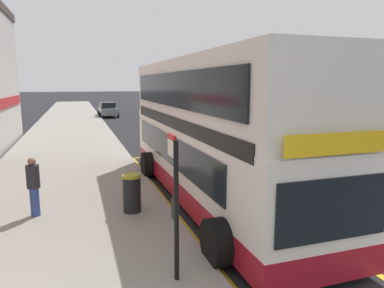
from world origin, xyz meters
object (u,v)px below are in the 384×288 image
at_px(pedestrian_waiting_near_sign, 34,185).
at_px(bus_stop_sign, 175,196).
at_px(parked_car_white_far, 180,113).
at_px(parked_car_grey_ahead, 108,110).
at_px(double_decker_bus, 210,135).
at_px(litter_bin, 132,193).

bearing_deg(pedestrian_waiting_near_sign, bus_stop_sign, -56.07).
height_order(bus_stop_sign, parked_car_white_far, bus_stop_sign).
xyz_separation_m(bus_stop_sign, parked_car_white_far, (7.95, 26.77, -0.90)).
relative_size(bus_stop_sign, parked_car_grey_ahead, 0.63).
xyz_separation_m(double_decker_bus, parked_car_grey_ahead, (-0.66, 29.39, -1.27)).
distance_m(parked_car_grey_ahead, pedestrian_waiting_near_sign, 30.03).
height_order(bus_stop_sign, litter_bin, bus_stop_sign).
xyz_separation_m(pedestrian_waiting_near_sign, litter_bin, (2.54, -0.52, -0.33)).
distance_m(bus_stop_sign, litter_bin, 3.76).
xyz_separation_m(double_decker_bus, litter_bin, (-2.65, -0.82, -1.39)).
bearing_deg(bus_stop_sign, pedestrian_waiting_near_sign, 123.93).
height_order(pedestrian_waiting_near_sign, litter_bin, pedestrian_waiting_near_sign).
xyz_separation_m(bus_stop_sign, parked_car_grey_ahead, (1.75, 33.82, -0.90)).
distance_m(double_decker_bus, bus_stop_sign, 5.06).
distance_m(parked_car_grey_ahead, parked_car_white_far, 9.40).
bearing_deg(parked_car_white_far, pedestrian_waiting_near_sign, 65.46).
bearing_deg(bus_stop_sign, parked_car_white_far, 73.45).
bearing_deg(parked_car_grey_ahead, parked_car_white_far, -46.74).
xyz_separation_m(parked_car_grey_ahead, litter_bin, (-1.99, -30.21, -0.12)).
bearing_deg(parked_car_white_far, parked_car_grey_ahead, -47.81).
bearing_deg(litter_bin, bus_stop_sign, -86.14).
height_order(parked_car_white_far, pedestrian_waiting_near_sign, pedestrian_waiting_near_sign).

